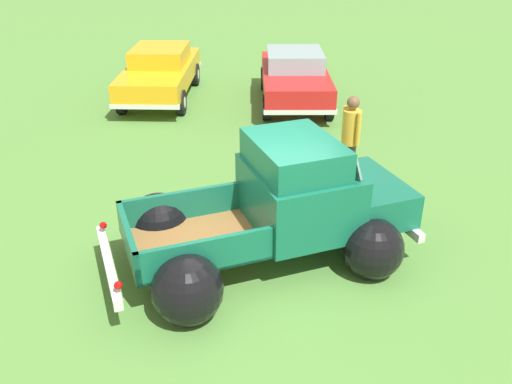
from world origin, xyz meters
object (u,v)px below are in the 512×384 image
at_px(vintage_pickup_truck, 283,213).
at_px(show_car_0, 160,71).
at_px(show_car_1, 295,76).
at_px(spectator_0, 351,136).

height_order(vintage_pickup_truck, show_car_0, vintage_pickup_truck).
height_order(vintage_pickup_truck, show_car_1, vintage_pickup_truck).
distance_m(show_car_1, spectator_0, 5.29).
xyz_separation_m(show_car_0, spectator_0, (4.19, -5.97, 0.26)).
height_order(show_car_0, spectator_0, spectator_0).
xyz_separation_m(show_car_0, show_car_1, (3.78, -0.70, -0.00)).
relative_size(vintage_pickup_truck, show_car_1, 1.14).
height_order(show_car_0, show_car_1, same).
bearing_deg(show_car_1, vintage_pickup_truck, -5.35).
relative_size(show_car_0, spectator_0, 2.50).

